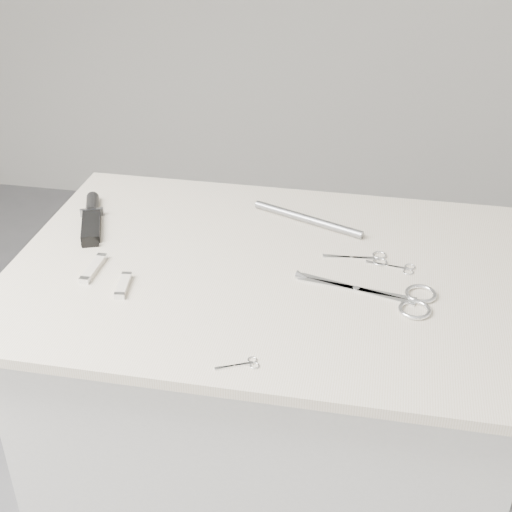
% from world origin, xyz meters
% --- Properties ---
extents(plinth, '(0.90, 0.60, 0.90)m').
position_xyz_m(plinth, '(0.00, 0.00, 0.45)').
color(plinth, silver).
rests_on(plinth, ground).
extents(display_board, '(1.00, 0.70, 0.02)m').
position_xyz_m(display_board, '(0.00, 0.00, 0.91)').
color(display_board, beige).
rests_on(display_board, plinth).
extents(large_shears, '(0.26, 0.12, 0.01)m').
position_xyz_m(large_shears, '(0.24, -0.06, 0.92)').
color(large_shears, silver).
rests_on(large_shears, display_board).
extents(embroidery_scissors_a, '(0.12, 0.05, 0.00)m').
position_xyz_m(embroidery_scissors_a, '(0.18, 0.07, 0.92)').
color(embroidery_scissors_a, silver).
rests_on(embroidery_scissors_a, display_board).
extents(embroidery_scissors_b, '(0.09, 0.04, 0.00)m').
position_xyz_m(embroidery_scissors_b, '(0.24, 0.05, 0.92)').
color(embroidery_scissors_b, silver).
rests_on(embroidery_scissors_b, display_board).
extents(tiny_scissors, '(0.07, 0.05, 0.00)m').
position_xyz_m(tiny_scissors, '(0.01, -0.29, 0.92)').
color(tiny_scissors, silver).
rests_on(tiny_scissors, display_board).
extents(sheathed_knife, '(0.10, 0.20, 0.03)m').
position_xyz_m(sheathed_knife, '(-0.41, 0.12, 0.93)').
color(sheathed_knife, black).
rests_on(sheathed_knife, display_board).
extents(pocket_knife_a, '(0.02, 0.10, 0.01)m').
position_xyz_m(pocket_knife_a, '(-0.33, -0.07, 0.93)').
color(pocket_knife_a, beige).
rests_on(pocket_knife_a, display_board).
extents(pocket_knife_b, '(0.03, 0.08, 0.01)m').
position_xyz_m(pocket_knife_b, '(-0.25, -0.12, 0.92)').
color(pocket_knife_b, beige).
rests_on(pocket_knife_b, display_board).
extents(metal_rail, '(0.24, 0.11, 0.02)m').
position_xyz_m(metal_rail, '(0.05, 0.19, 0.93)').
color(metal_rail, gray).
rests_on(metal_rail, display_board).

